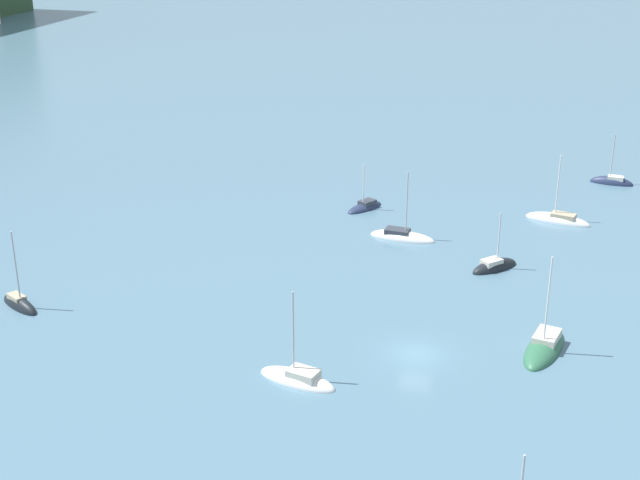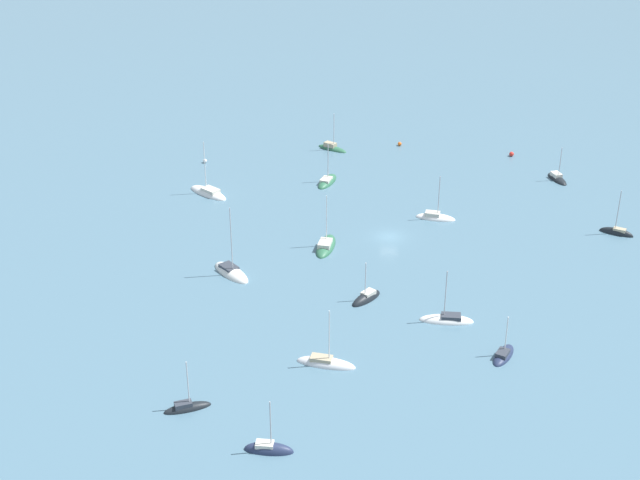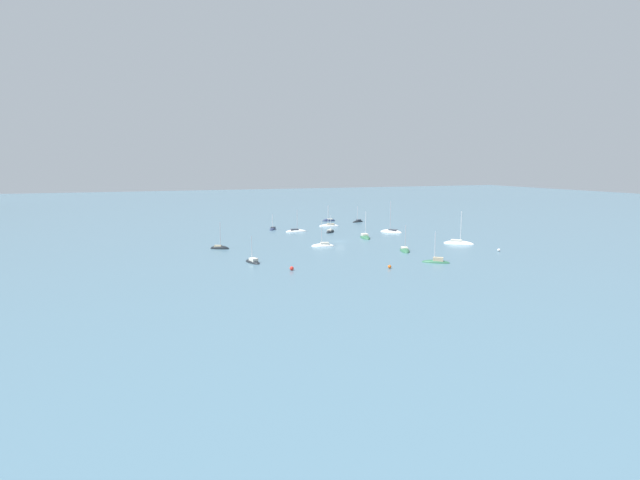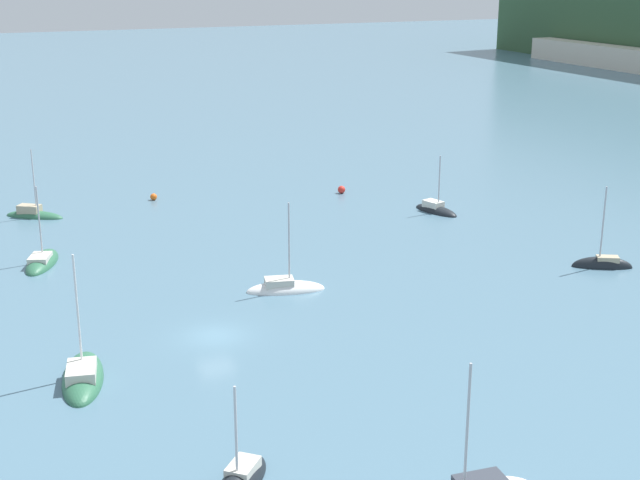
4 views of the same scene
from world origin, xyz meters
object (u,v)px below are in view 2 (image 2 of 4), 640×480
at_px(sailboat_4, 231,273).
at_px(sailboat_13, 447,320).
at_px(sailboat_1, 435,218).
at_px(sailboat_11, 616,233).
at_px(sailboat_9, 269,450).
at_px(sailboat_12, 327,182).
at_px(sailboat_8, 208,193).
at_px(sailboat_6, 366,299).
at_px(sailboat_7, 326,364).
at_px(sailboat_2, 332,149).
at_px(sailboat_3, 503,356).
at_px(mooring_buoy_1, 512,154).
at_px(mooring_buoy_2, 400,144).
at_px(sailboat_5, 326,246).
at_px(sailboat_0, 557,179).
at_px(sailboat_10, 187,408).
at_px(mooring_buoy_0, 205,161).

distance_m(sailboat_4, sailboat_13, 31.04).
relative_size(sailboat_1, sailboat_11, 0.99).
distance_m(sailboat_9, sailboat_12, 69.73).
bearing_deg(sailboat_8, sailboat_6, 167.61).
bearing_deg(sailboat_7, sailboat_2, 102.57).
bearing_deg(sailboat_7, sailboat_3, 18.44).
distance_m(sailboat_7, sailboat_9, 16.39).
xyz_separation_m(sailboat_11, mooring_buoy_1, (-32.05, -9.60, 0.35)).
xyz_separation_m(sailboat_13, mooring_buoy_2, (-62.17, -0.61, 0.30)).
distance_m(sailboat_3, sailboat_7, 21.22).
xyz_separation_m(sailboat_5, sailboat_6, (15.07, 5.18, -0.03)).
bearing_deg(sailboat_8, sailboat_7, 153.23).
height_order(sailboat_13, mooring_buoy_2, sailboat_13).
height_order(sailboat_0, sailboat_5, sailboat_5).
bearing_deg(sailboat_12, sailboat_8, 124.67).
bearing_deg(sailboat_13, sailboat_8, -43.53).
bearing_deg(sailboat_10, sailboat_5, 49.33).
relative_size(sailboat_0, sailboat_9, 0.93).
xyz_separation_m(sailboat_5, sailboat_9, (45.19, -6.40, -0.03)).
distance_m(sailboat_5, sailboat_9, 45.64).
distance_m(sailboat_9, sailboat_10, 11.51).
height_order(sailboat_0, sailboat_10, sailboat_10).
xyz_separation_m(sailboat_0, sailboat_13, (45.66, -25.19, -0.04)).
relative_size(sailboat_0, sailboat_2, 0.87).
bearing_deg(mooring_buoy_1, sailboat_12, -70.63).
bearing_deg(sailboat_10, sailboat_2, 59.05).
height_order(sailboat_3, mooring_buoy_0, sailboat_3).
xyz_separation_m(sailboat_8, sailboat_9, (64.63, 12.96, -0.01)).
height_order(sailboat_9, sailboat_10, sailboat_9).
xyz_separation_m(sailboat_8, mooring_buoy_1, (-16.73, 53.94, 0.34)).
xyz_separation_m(sailboat_3, sailboat_12, (-52.59, -20.26, -0.02)).
height_order(sailboat_11, mooring_buoy_1, sailboat_11).
relative_size(sailboat_2, sailboat_6, 1.18).
distance_m(sailboat_13, mooring_buoy_1, 59.94).
xyz_separation_m(sailboat_3, mooring_buoy_2, (-70.05, -6.31, 0.29)).
height_order(sailboat_11, mooring_buoy_0, sailboat_11).
distance_m(sailboat_3, sailboat_6, 20.53).
height_order(sailboat_1, sailboat_13, sailboat_13).
distance_m(sailboat_9, mooring_buoy_1, 91.09).
height_order(sailboat_0, sailboat_3, sailboat_0).
relative_size(sailboat_4, sailboat_13, 1.40).
height_order(sailboat_4, sailboat_7, sailboat_4).
bearing_deg(mooring_buoy_0, sailboat_1, 58.68).
bearing_deg(sailboat_13, sailboat_7, 37.06).
height_order(sailboat_6, mooring_buoy_0, sailboat_6).
bearing_deg(sailboat_3, mooring_buoy_0, 64.40).
xyz_separation_m(sailboat_3, sailboat_11, (-32.51, 23.39, 0.00)).
height_order(sailboat_2, mooring_buoy_1, sailboat_2).
xyz_separation_m(sailboat_0, sailboat_1, (15.46, -22.97, -0.02)).
xyz_separation_m(sailboat_10, mooring_buoy_0, (-71.53, -5.83, 0.27)).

